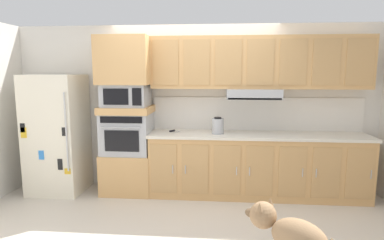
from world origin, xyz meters
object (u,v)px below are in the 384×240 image
Objects in this scene: dog at (290,234)px; screwdriver at (173,131)px; built_in_oven at (128,133)px; microwave at (126,95)px; electric_kettle at (218,126)px; refrigerator at (57,134)px.

screwdriver is at bearing -16.60° from dog.
built_in_oven is 1.09× the size of microwave.
screwdriver is 0.70× the size of electric_kettle.
built_in_oven is 4.18× the size of screwdriver.
electric_kettle is (2.40, 0.02, 0.15)m from refrigerator.
dog is at bearing -57.06° from screwdriver.
refrigerator is 3.60m from dog.
screwdriver reaches higher than dog.
refrigerator reaches higher than electric_kettle.
microwave is 3.84× the size of screwdriver.
microwave reaches higher than electric_kettle.
microwave is at bearing -4.40° from dog.
refrigerator is 2.73× the size of microwave.
microwave reaches higher than dog.
dog is (1.97, -1.96, -0.47)m from built_in_oven.
refrigerator is at bearing -176.34° from microwave.
built_in_oven is at bearing 3.66° from refrigerator.
electric_kettle is at bearing -31.27° from dog.
screwdriver is (0.67, 0.04, -0.53)m from microwave.
dog is at bearing -32.01° from refrigerator.
built_in_oven is 0.67m from screwdriver.
refrigerator is 1.21m from microwave.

